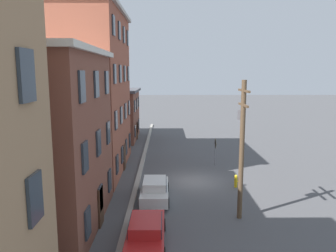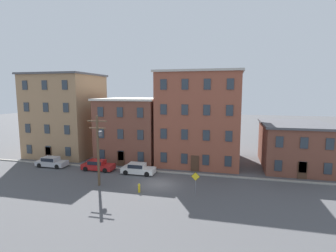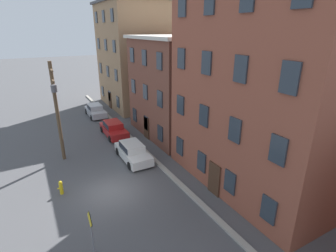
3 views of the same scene
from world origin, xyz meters
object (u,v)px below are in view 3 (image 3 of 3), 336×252
at_px(car_silver, 95,110).
at_px(caution_sign, 91,226).
at_px(car_red, 114,128).
at_px(fire_hydrant, 61,187).
at_px(car_white, 133,151).
at_px(utility_pole, 56,107).

relative_size(car_silver, caution_sign, 1.76).
distance_m(car_red, fire_hydrant, 10.39).
height_order(car_silver, car_white, same).
xyz_separation_m(car_red, fire_hydrant, (8.31, -6.24, -0.27)).
distance_m(car_red, caution_sign, 15.36).
bearing_deg(fire_hydrant, utility_pole, 170.08).
xyz_separation_m(car_red, car_white, (5.96, -0.24, 0.00)).
height_order(car_white, utility_pole, utility_pole).
bearing_deg(utility_pole, car_white, 60.87).
distance_m(car_silver, car_red, 7.37).
bearing_deg(fire_hydrant, car_white, 111.40).
bearing_deg(car_silver, fire_hydrant, -21.59).
relative_size(car_silver, fire_hydrant, 4.58).
xyz_separation_m(caution_sign, utility_pole, (-11.17, 0.23, 2.90)).
xyz_separation_m(utility_pole, fire_hydrant, (5.19, -0.91, -4.08)).
xyz_separation_m(car_white, utility_pole, (-2.84, -5.09, 3.81)).
bearing_deg(car_red, car_silver, -179.75).
bearing_deg(car_silver, utility_pole, -26.80).
bearing_deg(caution_sign, fire_hydrant, -173.54).
relative_size(caution_sign, fire_hydrant, 2.60).
distance_m(caution_sign, utility_pole, 11.54).
bearing_deg(car_red, utility_pole, -59.63).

